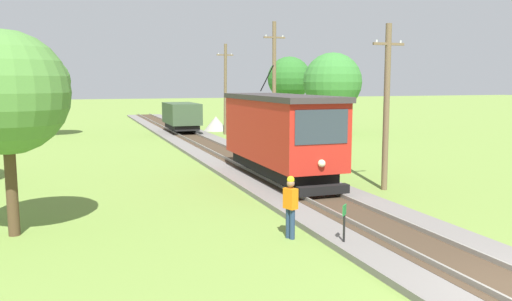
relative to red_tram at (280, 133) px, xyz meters
name	(u,v)px	position (x,y,z in m)	size (l,w,h in m)	color
rail_left	(501,297)	(-0.72, -13.15, -1.94)	(0.07, 120.00, 0.14)	gray
red_tram	(280,133)	(0.00, 0.00, 0.00)	(2.60, 8.54, 4.79)	red
freight_car	(181,116)	(0.00, 21.77, -0.64)	(2.40, 5.20, 2.31)	#384C33
utility_pole_near_tram	(386,106)	(3.45, -2.83, 1.23)	(1.40, 0.29, 6.65)	brown
utility_pole_mid	(274,86)	(3.45, 9.49, 1.93)	(1.40, 0.30, 8.06)	brown
utility_pole_far	(225,89)	(3.45, 20.53, 1.63)	(1.40, 0.59, 7.46)	brown
trackside_signal_marker	(344,224)	(-1.78, -8.90, -1.53)	(0.21, 0.21, 1.18)	black
gravel_pile	(216,124)	(3.57, 24.08, -1.54)	(2.20, 2.20, 1.30)	#9E998E
track_worker	(290,204)	(-2.77, -7.63, -1.21)	(0.35, 0.44, 1.78)	navy
tree_left_near	(289,79)	(12.48, 28.24, 2.51)	(4.46, 4.46, 6.95)	#4C3823
tree_right_near	(6,93)	(-10.12, -4.72, 1.87)	(3.47, 3.47, 5.81)	#4C3823
tree_right_far	(45,81)	(-10.48, 24.04, 2.23)	(3.85, 3.85, 6.37)	#4C3823
tree_horizon	(332,82)	(12.17, 18.28, 2.16)	(4.92, 4.92, 6.82)	#4C3823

